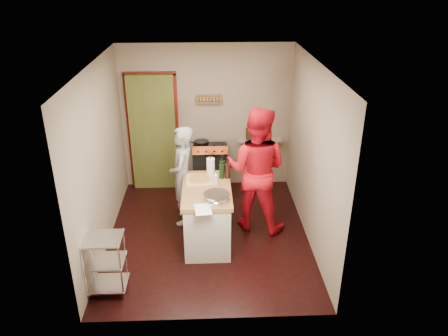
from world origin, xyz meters
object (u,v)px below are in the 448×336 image
Objects in this scene: stove at (210,169)px; person_stripe at (182,176)px; island at (207,213)px; person_red at (256,170)px; wire_shelving at (105,262)px.

person_stripe is (-0.44, -0.99, 0.35)m from stove.
island is 0.68× the size of person_red.
island is 0.98m from person_red.
person_stripe is (-0.38, 0.59, 0.33)m from island.
wire_shelving is (-1.33, -2.62, -0.01)m from stove.
stove is 0.75× the size of island.
stove is 0.63× the size of person_stripe.
wire_shelving is at bearing -24.51° from person_stripe.
island reaches higher than stove.
island is 0.77m from person_stripe.
person_stripe is at bearing 122.74° from island.
person_red is (0.74, 0.40, 0.51)m from island.
person_red is at bearing -59.76° from stove.
person_red is (0.68, -1.17, 0.53)m from stove.
island is at bearing 39.65° from wire_shelving.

